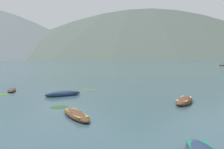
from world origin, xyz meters
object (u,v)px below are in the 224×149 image
at_px(rowboat_1, 76,115).
at_px(rowboat_6, 12,90).
at_px(rowboat_2, 184,101).
at_px(rowboat_5, 63,94).

height_order(rowboat_1, rowboat_6, rowboat_1).
bearing_deg(rowboat_1, rowboat_2, 28.68).
height_order(rowboat_2, rowboat_6, rowboat_2).
bearing_deg(rowboat_5, rowboat_6, 152.47).
xyz_separation_m(rowboat_2, rowboat_6, (-19.52, 8.28, -0.07)).
height_order(rowboat_5, rowboat_6, rowboat_5).
distance_m(rowboat_5, rowboat_6, 8.27).
xyz_separation_m(rowboat_1, rowboat_6, (-10.17, 13.39, -0.02)).
height_order(rowboat_2, rowboat_5, rowboat_5).
bearing_deg(rowboat_5, rowboat_2, -20.09).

